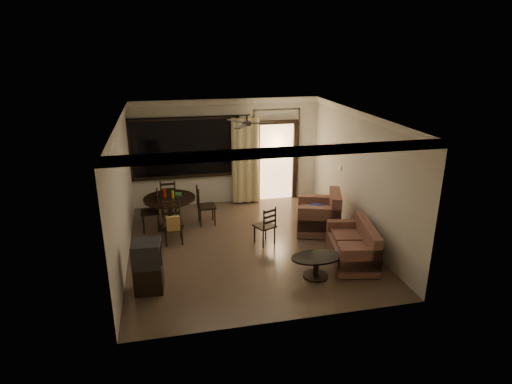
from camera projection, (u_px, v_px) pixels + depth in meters
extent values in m
plane|color=#7F6651|center=(248.00, 245.00, 9.27)|extent=(5.50, 5.50, 0.00)
plane|color=beige|center=(227.00, 152.00, 11.34)|extent=(5.00, 0.00, 5.00)
plane|color=beige|center=(284.00, 241.00, 6.27)|extent=(5.00, 0.00, 5.00)
plane|color=beige|center=(121.00, 192.00, 8.30)|extent=(0.00, 5.50, 5.50)
plane|color=beige|center=(360.00, 176.00, 9.31)|extent=(0.00, 5.50, 5.50)
plane|color=white|center=(247.00, 116.00, 8.34)|extent=(5.50, 5.50, 0.00)
cube|color=black|center=(185.00, 148.00, 11.03)|extent=(2.70, 0.04, 1.45)
cylinder|color=black|center=(187.00, 117.00, 10.70)|extent=(3.20, 0.03, 0.03)
cube|color=#FFC684|center=(276.00, 162.00, 11.69)|extent=(0.91, 0.03, 2.08)
cube|color=white|center=(340.00, 167.00, 10.31)|extent=(0.02, 0.18, 0.12)
cylinder|color=black|center=(247.00, 119.00, 8.36)|extent=(0.03, 0.03, 0.12)
cylinder|color=black|center=(247.00, 123.00, 8.39)|extent=(0.16, 0.16, 0.08)
cylinder|color=black|center=(169.00, 198.00, 9.92)|extent=(1.20, 1.20, 0.04)
cylinder|color=black|center=(170.00, 213.00, 10.03)|extent=(0.12, 0.12, 0.70)
cylinder|color=black|center=(171.00, 227.00, 10.15)|extent=(0.60, 0.60, 0.03)
cylinder|color=maroon|center=(165.00, 193.00, 9.89)|extent=(0.06, 0.06, 0.22)
cylinder|color=#AEB012|center=(173.00, 194.00, 9.85)|extent=(0.06, 0.06, 0.18)
cube|color=#268130|center=(178.00, 194.00, 10.06)|extent=(0.14, 0.10, 0.05)
cube|color=black|center=(150.00, 212.00, 9.89)|extent=(0.43, 0.43, 0.04)
cube|color=black|center=(206.00, 206.00, 10.21)|extent=(0.43, 0.43, 0.04)
cube|color=black|center=(173.00, 224.00, 9.23)|extent=(0.43, 0.43, 0.04)
cube|color=tan|center=(173.00, 224.00, 8.99)|extent=(0.28, 0.09, 0.32)
cube|color=black|center=(168.00, 198.00, 10.74)|extent=(0.43, 0.43, 0.04)
cube|color=black|center=(149.00, 278.00, 7.50)|extent=(0.51, 0.47, 0.50)
cube|color=black|center=(147.00, 254.00, 7.34)|extent=(0.51, 0.47, 0.44)
cube|color=black|center=(161.00, 253.00, 7.38)|extent=(0.04, 0.36, 0.30)
cube|color=#4B2C23|center=(351.00, 252.00, 8.52)|extent=(1.04, 1.57, 0.36)
cube|color=#4B2C23|center=(367.00, 238.00, 8.43)|extent=(0.46, 1.46, 0.59)
cube|color=#4B2C23|center=(360.00, 259.00, 7.86)|extent=(0.79, 0.31, 0.45)
cube|color=#4B2C23|center=(345.00, 230.00, 9.07)|extent=(0.79, 0.31, 0.45)
cube|color=#4B2C23|center=(350.00, 243.00, 8.45)|extent=(0.78, 1.35, 0.11)
cube|color=#4B2C23|center=(318.00, 222.00, 9.85)|extent=(1.20, 1.20, 0.45)
cube|color=#4B2C23|center=(335.00, 208.00, 9.69)|extent=(0.51, 0.97, 0.72)
cube|color=#4B2C23|center=(319.00, 219.00, 9.42)|extent=(0.96, 0.49, 0.56)
cube|color=#4B2C23|center=(318.00, 207.00, 10.12)|extent=(0.96, 0.49, 0.56)
cube|color=#4B2C23|center=(316.00, 211.00, 9.77)|extent=(0.86, 0.90, 0.13)
ellipsoid|color=navy|center=(316.00, 207.00, 9.73)|extent=(0.40, 0.33, 0.12)
ellipsoid|color=black|center=(316.00, 257.00, 7.89)|extent=(0.96, 0.57, 0.03)
cylinder|color=black|center=(316.00, 267.00, 7.96)|extent=(0.11, 0.11, 0.38)
cylinder|color=black|center=(315.00, 276.00, 8.02)|extent=(0.47, 0.47, 0.03)
cube|color=black|center=(265.00, 226.00, 9.21)|extent=(0.51, 0.51, 0.04)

